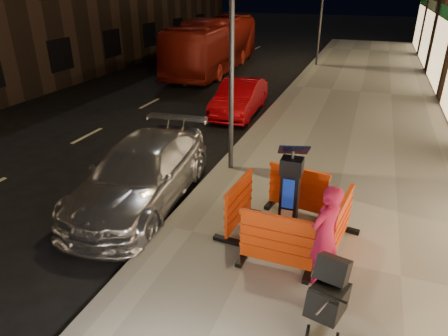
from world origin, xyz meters
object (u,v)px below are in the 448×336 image
(barrier_front, at_px, (276,242))
(barrier_bldgside, at_px, (341,223))
(car_silver, at_px, (144,200))
(parking_kiosk, at_px, (290,194))
(bus_doubledecker, at_px, (215,70))
(barrier_back, at_px, (298,190))
(car_red, at_px, (239,114))
(stroller, at_px, (328,297))
(man, at_px, (325,235))
(barrier_kerbside, at_px, (239,204))

(barrier_front, bearing_deg, barrier_bldgside, 46.31)
(barrier_front, bearing_deg, car_silver, 158.26)
(parking_kiosk, relative_size, bus_doubledecker, 0.18)
(barrier_back, bearing_deg, car_red, 126.72)
(car_silver, distance_m, bus_doubledecker, 14.81)
(parking_kiosk, relative_size, car_silver, 0.38)
(barrier_back, height_order, barrier_bldgside, same)
(parking_kiosk, xyz_separation_m, barrier_front, (0.00, -0.95, -0.39))
(car_silver, bearing_deg, stroller, -33.61)
(barrier_bldgside, relative_size, bus_doubledecker, 0.13)
(car_red, xyz_separation_m, man, (4.12, -8.44, 0.99))
(parking_kiosk, bearing_deg, bus_doubledecker, 122.36)
(car_red, relative_size, man, 2.26)
(barrier_bldgside, bearing_deg, barrier_kerbside, 98.31)
(parking_kiosk, distance_m, bus_doubledecker, 16.48)
(barrier_back, relative_size, car_silver, 0.27)
(barrier_bldgside, relative_size, car_red, 0.34)
(parking_kiosk, relative_size, barrier_front, 1.40)
(parking_kiosk, height_order, bus_doubledecker, parking_kiosk)
(barrier_bldgside, bearing_deg, bus_doubledecker, 37.26)
(barrier_front, xyz_separation_m, car_silver, (-3.36, 1.43, -0.65))
(barrier_front, xyz_separation_m, bus_doubledecker, (-7.22, 15.73, -0.65))
(parking_kiosk, bearing_deg, car_red, 120.65)
(parking_kiosk, height_order, car_silver, parking_kiosk)
(barrier_kerbside, bearing_deg, parking_kiosk, -85.69)
(parking_kiosk, height_order, car_red, parking_kiosk)
(barrier_bldgside, xyz_separation_m, car_red, (-4.32, 7.44, -0.65))
(barrier_back, distance_m, barrier_kerbside, 1.34)
(bus_doubledecker, bearing_deg, stroller, -67.20)
(parking_kiosk, bearing_deg, stroller, -57.09)
(barrier_back, distance_m, man, 2.12)
(barrier_kerbside, relative_size, barrier_bldgside, 1.00)
(car_red, distance_m, man, 9.45)
(barrier_back, bearing_deg, car_silver, -162.73)
(parking_kiosk, height_order, barrier_bldgside, parking_kiosk)
(stroller, bearing_deg, barrier_bldgside, 102.74)
(man, bearing_deg, parking_kiosk, -110.43)
(barrier_front, height_order, car_silver, barrier_front)
(stroller, bearing_deg, barrier_back, 121.13)
(barrier_bldgside, distance_m, car_silver, 4.38)
(barrier_front, distance_m, barrier_bldgside, 1.34)
(barrier_kerbside, height_order, car_red, barrier_kerbside)
(barrier_bldgside, distance_m, stroller, 1.90)
(barrier_kerbside, relative_size, bus_doubledecker, 0.13)
(barrier_front, distance_m, bus_doubledecker, 17.32)
(car_silver, height_order, car_red, car_silver)
(car_red, bearing_deg, bus_doubledecker, 115.06)
(barrier_front, distance_m, barrier_kerbside, 1.34)
(barrier_front, xyz_separation_m, barrier_back, (0.00, 1.90, 0.00))
(parking_kiosk, xyz_separation_m, car_red, (-3.37, 7.44, -1.04))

